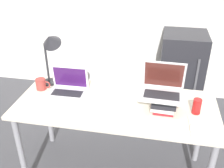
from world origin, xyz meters
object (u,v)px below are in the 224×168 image
(laptop_left, at_px, (69,88))
(mini_fridge, at_px, (181,72))
(book_stack, at_px, (163,101))
(laptop_on_books, at_px, (162,88))
(mouse, at_px, (194,129))
(mug, at_px, (41,84))
(desk_lamp, at_px, (50,46))
(notepad, at_px, (203,128))
(soda_can, at_px, (197,106))
(wireless_keyboard, at_px, (160,124))

(laptop_left, relative_size, mini_fridge, 0.33)
(book_stack, bearing_deg, laptop_on_books, 144.42)
(mouse, relative_size, mug, 0.84)
(mug, distance_m, desk_lamp, 0.36)
(notepad, relative_size, mini_fridge, 0.27)
(laptop_left, height_order, mug, laptop_left)
(book_stack, xyz_separation_m, soda_can, (0.25, -0.02, 0.00))
(mouse, xyz_separation_m, desk_lamp, (-1.21, 0.44, 0.37))
(book_stack, height_order, mug, book_stack)
(mini_fridge, bearing_deg, laptop_on_books, -100.77)
(book_stack, relative_size, soda_can, 2.21)
(mug, bearing_deg, mini_fridge, 41.74)
(laptop_on_books, relative_size, notepad, 1.25)
(wireless_keyboard, distance_m, mouse, 0.24)
(soda_can, distance_m, desk_lamp, 1.30)
(laptop_on_books, xyz_separation_m, desk_lamp, (-0.97, 0.17, 0.22))
(book_stack, bearing_deg, mug, 174.88)
(book_stack, bearing_deg, wireless_keyboard, -92.81)
(book_stack, xyz_separation_m, desk_lamp, (-0.99, 0.19, 0.33))
(wireless_keyboard, xyz_separation_m, mini_fridge, (0.23, 1.48, -0.27))
(laptop_on_books, relative_size, mouse, 2.98)
(laptop_left, xyz_separation_m, mouse, (1.04, -0.34, -0.03))
(laptop_left, relative_size, desk_lamp, 0.62)
(desk_lamp, bearing_deg, wireless_keyboard, -22.88)
(soda_can, bearing_deg, mini_fridge, 91.62)
(book_stack, bearing_deg, mouse, -48.39)
(mug, bearing_deg, notepad, -12.66)
(mug, xyz_separation_m, mini_fridge, (1.29, 1.15, -0.32))
(laptop_left, bearing_deg, wireless_keyboard, -21.23)
(laptop_on_books, distance_m, soda_can, 0.30)
(laptop_left, height_order, book_stack, laptop_left)
(notepad, height_order, mug, mug)
(desk_lamp, relative_size, mini_fridge, 0.53)
(notepad, bearing_deg, book_stack, 144.12)
(mini_fridge, bearing_deg, notepad, -87.09)
(laptop_left, height_order, soda_can, laptop_left)
(desk_lamp, height_order, mini_fridge, desk_lamp)
(book_stack, bearing_deg, mini_fridge, 80.15)
(laptop_left, xyz_separation_m, soda_can, (1.07, -0.11, 0.01))
(laptop_left, height_order, mini_fridge, mini_fridge)
(book_stack, height_order, notepad, book_stack)
(mouse, distance_m, notepad, 0.08)
(desk_lamp, bearing_deg, mug, -134.24)
(notepad, bearing_deg, soda_can, 101.55)
(book_stack, distance_m, laptop_on_books, 0.11)
(laptop_on_books, xyz_separation_m, mouse, (0.24, -0.26, -0.15))
(notepad, distance_m, mini_fridge, 1.49)
(desk_lamp, bearing_deg, laptop_on_books, -10.13)
(laptop_left, bearing_deg, mini_fridge, 48.32)
(book_stack, xyz_separation_m, notepad, (0.29, -0.21, -0.06))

